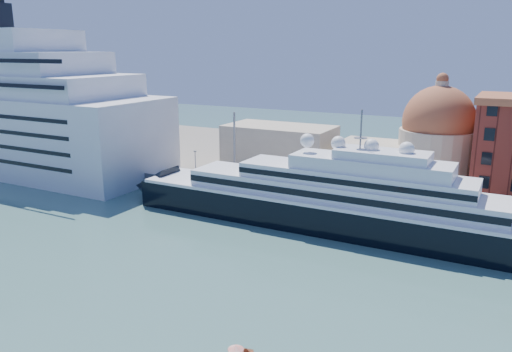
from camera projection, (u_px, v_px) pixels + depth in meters
The scene contains 8 objects.
ground at pixel (239, 262), 83.89m from camera, with size 400.00×400.00×0.00m, color #3C6864.
quay at pixel (314, 202), 112.69m from camera, with size 180.00×10.00×2.50m, color gray.
land at pixel (365, 166), 147.84m from camera, with size 260.00×72.00×2.00m, color slate.
quay_fence at pixel (306, 199), 108.38m from camera, with size 180.00×0.10×1.20m, color slate.
superyacht at pixel (314, 202), 100.46m from camera, with size 93.90×13.02×28.06m.
service_barge at pixel (94, 188), 125.75m from camera, with size 10.81×5.03×2.34m.
church at pixel (372, 145), 127.70m from camera, with size 66.00×18.00×25.50m.
lamp_posts at pixel (260, 160), 114.84m from camera, with size 120.80×2.40×18.00m.
Camera 1 is at (39.02, -67.29, 34.72)m, focal length 35.00 mm.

